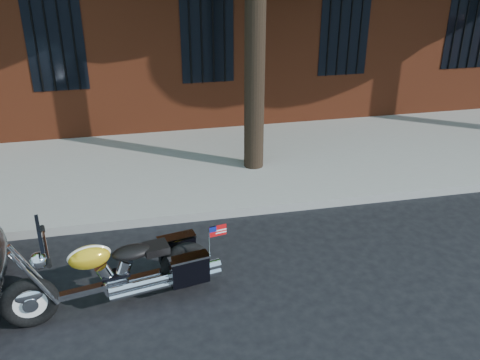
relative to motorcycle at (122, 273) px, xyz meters
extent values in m
plane|color=black|center=(1.94, 0.51, -0.45)|extent=(120.00, 120.00, 0.00)
cube|color=gray|center=(1.94, 1.89, -0.38)|extent=(40.00, 0.16, 0.15)
cube|color=gray|center=(1.94, 3.77, -0.38)|extent=(40.00, 3.60, 0.15)
cube|color=black|center=(1.94, 5.62, 1.75)|extent=(1.10, 0.14, 2.00)
cylinder|color=black|center=(1.94, 5.54, 1.75)|extent=(0.04, 0.04, 2.00)
cylinder|color=black|center=(2.44, 3.41, 2.05)|extent=(0.36, 0.36, 5.00)
torus|color=black|center=(-1.05, -0.21, -0.12)|extent=(0.68, 0.28, 0.66)
torus|color=black|center=(0.79, 0.16, -0.12)|extent=(0.68, 0.28, 0.66)
cylinder|color=white|center=(-1.05, -0.21, -0.12)|extent=(0.50, 0.16, 0.49)
cylinder|color=white|center=(0.79, 0.16, -0.12)|extent=(0.50, 0.16, 0.49)
ellipsoid|color=white|center=(-1.05, -0.21, -0.02)|extent=(0.37, 0.19, 0.19)
ellipsoid|color=gold|center=(0.79, 0.16, 0.00)|extent=(0.37, 0.20, 0.19)
cube|color=white|center=(-0.13, -0.02, -0.14)|extent=(1.47, 0.39, 0.08)
cylinder|color=white|center=(-0.08, -0.01, -0.16)|extent=(0.35, 0.24, 0.32)
cylinder|color=white|center=(0.44, -0.09, -0.15)|extent=(1.23, 0.33, 0.09)
ellipsoid|color=gold|center=(-0.35, -0.06, 0.32)|extent=(0.53, 0.37, 0.28)
ellipsoid|color=black|center=(0.14, 0.03, 0.26)|extent=(0.52, 0.37, 0.15)
cube|color=black|center=(0.71, 0.41, -0.01)|extent=(0.50, 0.25, 0.38)
cube|color=black|center=(0.81, -0.09, -0.01)|extent=(0.50, 0.25, 0.38)
cylinder|color=white|center=(-0.78, -0.15, 0.59)|extent=(0.19, 0.76, 0.04)
sphere|color=white|center=(-0.88, -0.17, 0.42)|extent=(0.23, 0.23, 0.20)
cube|color=black|center=(-0.82, -0.16, 0.75)|extent=(0.12, 0.40, 0.28)
cube|color=red|center=(1.18, -0.06, 0.49)|extent=(0.22, 0.06, 0.14)
camera|label=1|loc=(0.31, -5.51, 3.83)|focal=40.00mm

